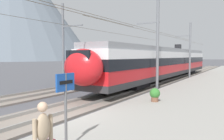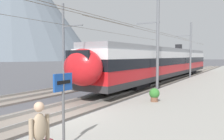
{
  "view_description": "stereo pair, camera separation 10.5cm",
  "coord_description": "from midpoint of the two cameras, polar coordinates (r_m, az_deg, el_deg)",
  "views": [
    {
      "loc": [
        -7.51,
        -7.36,
        2.96
      ],
      "look_at": [
        8.27,
        2.24,
        1.8
      ],
      "focal_mm": 36.06,
      "sensor_mm": 36.0,
      "label": 1
    },
    {
      "loc": [
        -7.46,
        -7.45,
        2.96
      ],
      "look_at": [
        8.27,
        2.24,
        1.8
      ],
      "focal_mm": 36.06,
      "sensor_mm": 36.0,
      "label": 2
    }
  ],
  "objects": [
    {
      "name": "passenger_walking",
      "position": [
        5.26,
        -17.63,
        -15.68
      ],
      "size": [
        0.53,
        0.22,
        1.69
      ],
      "color": "#383842",
      "rests_on": "platform_slab"
    },
    {
      "name": "track_near",
      "position": [
        11.69,
        -17.04,
        -10.91
      ],
      "size": [
        120.0,
        3.0,
        0.28
      ],
      "color": "slate",
      "rests_on": "ground"
    },
    {
      "name": "catenary_mast_east",
      "position": [
        31.4,
        18.85,
        5.0
      ],
      "size": [
        40.23,
        2.11,
        7.33
      ],
      "color": "slate",
      "rests_on": "ground"
    },
    {
      "name": "catenary_mast_far_side",
      "position": [
        22.95,
        -12.12,
        6.68
      ],
      "size": [
        40.23,
        2.65,
        8.14
      ],
      "color": "slate",
      "rests_on": "ground"
    },
    {
      "name": "train_near_platform",
      "position": [
        27.56,
        13.37,
        1.98
      ],
      "size": [
        32.85,
        2.9,
        4.27
      ],
      "color": "#2D2D30",
      "rests_on": "track_near"
    },
    {
      "name": "platform_sign",
      "position": [
        6.54,
        -12.15,
        -5.9
      ],
      "size": [
        0.7,
        0.08,
        2.17
      ],
      "color": "#59595B",
      "rests_on": "platform_slab"
    },
    {
      "name": "catenary_mast_mid",
      "position": [
        19.57,
        10.98,
        6.58
      ],
      "size": [
        40.23,
        2.11,
        7.67
      ],
      "color": "slate",
      "rests_on": "ground"
    },
    {
      "name": "train_far_track",
      "position": [
        33.35,
        7.35,
        2.3
      ],
      "size": [
        29.16,
        2.94,
        4.27
      ],
      "color": "#2D2D30",
      "rests_on": "track_far"
    },
    {
      "name": "mountain_right_ridge",
      "position": [
        187.16,
        -24.81,
        15.86
      ],
      "size": [
        122.93,
        122.93,
        87.51
      ],
      "primitive_type": "cone",
      "color": "slate",
      "rests_on": "ground"
    },
    {
      "name": "potted_plant_platform_edge",
      "position": [
        13.39,
        10.59,
        -6.0
      ],
      "size": [
        0.6,
        0.6,
        0.79
      ],
      "color": "brown",
      "rests_on": "platform_slab"
    },
    {
      "name": "ground_plane",
      "position": [
        10.94,
        -13.17,
        -12.22
      ],
      "size": [
        400.0,
        400.0,
        0.0
      ],
      "primitive_type": "plane",
      "color": "#4C4C51"
    }
  ]
}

